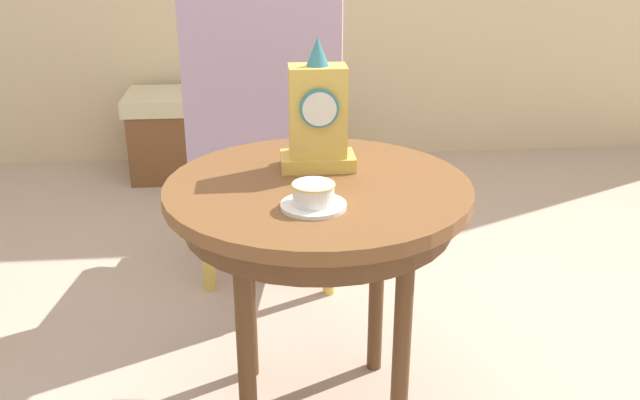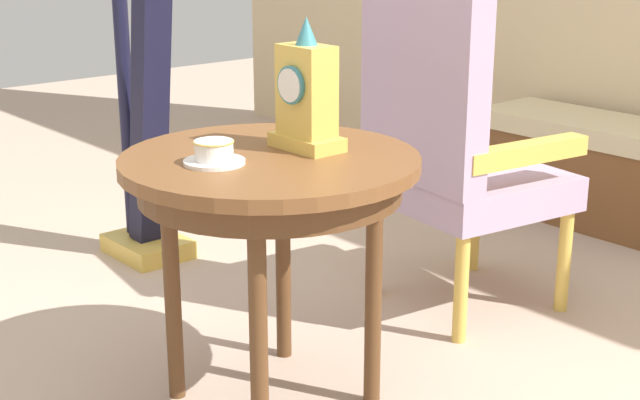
# 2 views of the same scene
# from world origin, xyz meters

# --- Properties ---
(side_table) EXTENTS (0.76, 0.76, 0.68)m
(side_table) POSITION_xyz_m (0.05, -0.04, 0.61)
(side_table) COLOR brown
(side_table) RESTS_ON ground
(teacup_left) EXTENTS (0.15, 0.15, 0.06)m
(teacup_left) POSITION_xyz_m (0.03, -0.19, 0.71)
(teacup_left) COLOR white
(teacup_left) RESTS_ON side_table
(mantel_clock) EXTENTS (0.19, 0.11, 0.34)m
(mantel_clock) POSITION_xyz_m (0.06, 0.07, 0.82)
(mantel_clock) COLOR gold
(mantel_clock) RESTS_ON side_table
(armchair) EXTENTS (0.61, 0.61, 1.14)m
(armchair) POSITION_xyz_m (-0.06, 0.76, 0.59)
(armchair) COLOR #B299B7
(armchair) RESTS_ON ground
(window_bench) EXTENTS (0.95, 0.40, 0.44)m
(window_bench) POSITION_xyz_m (-0.29, 1.95, 0.22)
(window_bench) COLOR beige
(window_bench) RESTS_ON ground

